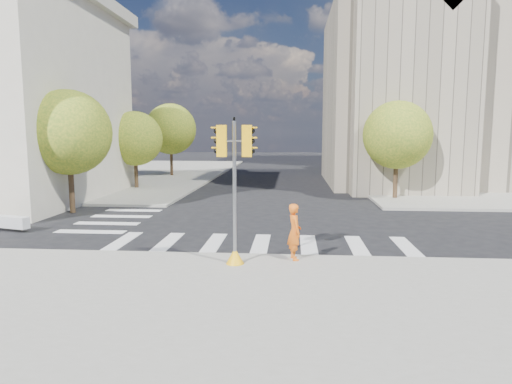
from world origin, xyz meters
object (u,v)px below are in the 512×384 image
lamp_near (392,127)px  photographer (294,232)px  traffic_signal (235,203)px  lamp_far (362,129)px

lamp_near → photographer: bearing=-110.2°
lamp_near → traffic_signal: (-8.69, -19.23, -2.52)m
lamp_far → photographer: bearing=-101.9°
traffic_signal → photographer: traffic_signal is taller
lamp_far → traffic_signal: bearing=-104.6°
photographer → traffic_signal: bearing=93.3°
lamp_far → traffic_signal: size_ratio=1.80×
lamp_near → traffic_signal: bearing=-114.3°
traffic_signal → lamp_far: bearing=71.4°
lamp_near → lamp_far: size_ratio=1.00×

